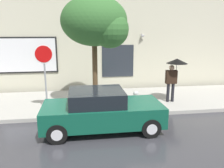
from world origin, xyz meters
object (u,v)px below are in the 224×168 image
object	(u,v)px
pedestrian_with_umbrella	(175,68)
street_tree	(97,23)
fire_hydrant	(136,100)
parked_car	(101,111)
stop_sign	(44,65)

from	to	relation	value
pedestrian_with_umbrella	street_tree	bearing A→B (deg)	-176.47
street_tree	fire_hydrant	bearing A→B (deg)	-17.13
fire_hydrant	street_tree	size ratio (longest dim) A/B	0.17
parked_car	stop_sign	world-z (taller)	stop_sign
pedestrian_with_umbrella	street_tree	world-z (taller)	street_tree
fire_hydrant	street_tree	bearing A→B (deg)	162.87
street_tree	pedestrian_with_umbrella	bearing A→B (deg)	3.53
fire_hydrant	street_tree	distance (m)	3.55
fire_hydrant	street_tree	world-z (taller)	street_tree
parked_car	fire_hydrant	world-z (taller)	parked_car
pedestrian_with_umbrella	street_tree	size ratio (longest dim) A/B	0.43
parked_car	pedestrian_with_umbrella	xyz separation A→B (m)	(3.60, 2.33, 1.02)
fire_hydrant	stop_sign	world-z (taller)	stop_sign
parked_car	pedestrian_with_umbrella	size ratio (longest dim) A/B	2.03
fire_hydrant	stop_sign	size ratio (longest dim) A/B	0.28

